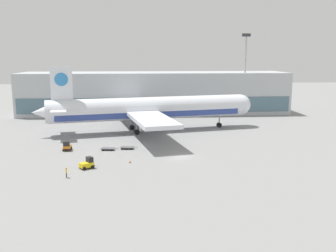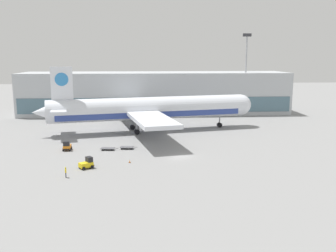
% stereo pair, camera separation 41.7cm
% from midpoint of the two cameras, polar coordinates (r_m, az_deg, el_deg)
% --- Properties ---
extents(ground_plane, '(400.00, 400.00, 0.00)m').
position_cam_midpoint_polar(ground_plane, '(73.69, 1.77, -4.73)').
color(ground_plane, gray).
extents(terminal_building, '(90.00, 18.20, 14.00)m').
position_cam_midpoint_polar(terminal_building, '(129.64, -2.12, 5.08)').
color(terminal_building, '#B2B7BC').
rests_on(terminal_building, ground_plane).
extents(light_mast, '(2.80, 0.50, 26.79)m').
position_cam_midpoint_polar(light_mast, '(129.04, 11.58, 8.54)').
color(light_mast, '#9EA0A5').
rests_on(light_mast, ground_plane).
extents(airplane_main, '(57.45, 48.63, 17.00)m').
position_cam_midpoint_polar(airplane_main, '(97.58, -3.38, 2.56)').
color(airplane_main, silver).
rests_on(airplane_main, ground_plane).
extents(baggage_tug_foreground, '(2.81, 2.61, 2.00)m').
position_cam_midpoint_polar(baggage_tug_foreground, '(67.65, -12.37, -5.61)').
color(baggage_tug_foreground, yellow).
rests_on(baggage_tug_foreground, ground_plane).
extents(baggage_tug_mid, '(1.66, 2.47, 2.00)m').
position_cam_midpoint_polar(baggage_tug_mid, '(81.20, -15.27, -3.02)').
color(baggage_tug_mid, orange).
rests_on(baggage_tug_mid, ground_plane).
extents(baggage_dolly_lead, '(3.77, 1.81, 0.48)m').
position_cam_midpoint_polar(baggage_dolly_lead, '(79.72, -9.30, -3.39)').
color(baggage_dolly_lead, '#56565B').
rests_on(baggage_dolly_lead, ground_plane).
extents(baggage_dolly_second, '(3.77, 1.81, 0.48)m').
position_cam_midpoint_polar(baggage_dolly_second, '(80.12, -6.41, -3.24)').
color(baggage_dolly_second, '#56565B').
rests_on(baggage_dolly_second, ground_plane).
extents(ground_crew_near, '(0.30, 0.56, 1.77)m').
position_cam_midpoint_polar(ground_crew_near, '(63.37, -15.42, -6.71)').
color(ground_crew_near, black).
rests_on(ground_crew_near, ground_plane).
extents(traffic_cone_near, '(0.40, 0.40, 0.55)m').
position_cam_midpoint_polar(traffic_cone_near, '(70.04, -5.97, -5.38)').
color(traffic_cone_near, black).
rests_on(traffic_cone_near, ground_plane).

